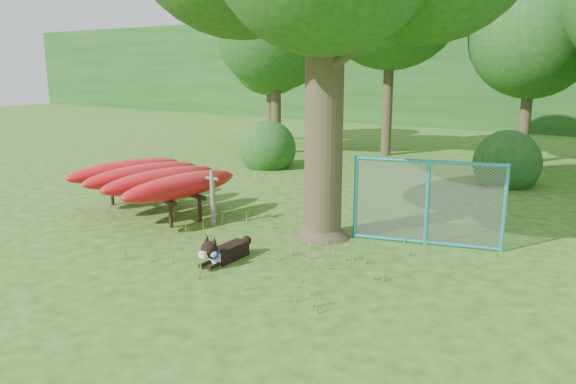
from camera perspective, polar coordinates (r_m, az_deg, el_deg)
The scene contains 12 objects.
ground at distance 9.39m, azimuth -5.25°, elevation -7.13°, with size 80.00×80.00×0.00m, color #275511.
wooden_post at distance 11.46m, azimuth -7.66°, elevation -0.41°, with size 0.31×0.11×1.14m.
kayak_rack at distance 12.64m, azimuth -13.62°, elevation 1.44°, with size 3.29×3.53×1.03m.
husky_dog at distance 9.35m, azimuth -6.65°, elevation -6.03°, with size 0.32×1.20×0.53m.
fence_section at distance 10.36m, azimuth 13.95°, elevation -1.05°, with size 2.59×0.81×2.61m.
wildflower_clump at distance 8.91m, azimuth 3.23°, elevation -7.10°, with size 0.09×0.08×0.20m.
bg_tree_a at distance 20.77m, azimuth -1.25°, elevation 16.26°, with size 4.40×4.40×6.70m.
bg_tree_c at distance 20.19m, azimuth 23.61°, elevation 14.28°, with size 4.00×4.00×6.12m.
bg_tree_f at distance 24.63m, azimuth -1.83°, elevation 13.93°, with size 3.60×3.60×5.55m.
shrub_left at distance 18.10m, azimuth -2.04°, elevation 2.54°, with size 1.80×1.80×1.80m, color #1A4C18.
shrub_mid at distance 16.47m, azimuth 21.19°, elevation 0.67°, with size 1.80×1.80×1.80m, color #1A4C18.
wooded_hillside at distance 35.19m, azimuth 26.14°, elevation 11.09°, with size 80.00×12.00×6.00m, color #1A4C18.
Camera 1 is at (5.75, -6.72, 3.16)m, focal length 35.00 mm.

